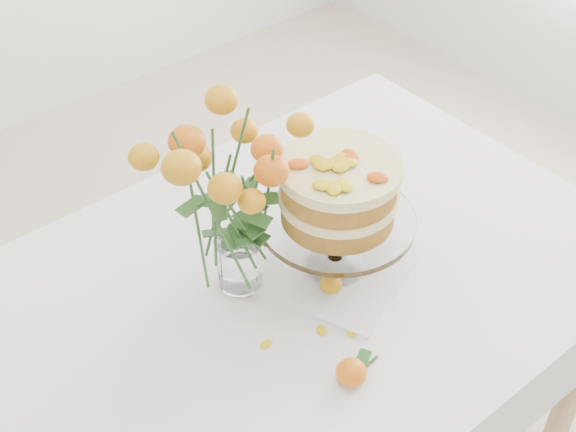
% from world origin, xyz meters
% --- Properties ---
extents(table, '(1.43, 0.93, 0.76)m').
position_xyz_m(table, '(0.00, 0.00, 0.67)').
color(table, tan).
rests_on(table, ground).
extents(napkin, '(0.35, 0.35, 0.01)m').
position_xyz_m(napkin, '(0.11, -0.03, 0.76)').
color(napkin, white).
rests_on(napkin, table).
extents(cake_stand, '(0.30, 0.30, 0.27)m').
position_xyz_m(cake_stand, '(0.11, -0.03, 0.95)').
color(cake_stand, white).
rests_on(cake_stand, napkin).
extents(rose_vase, '(0.30, 0.30, 0.44)m').
position_xyz_m(rose_vase, '(-0.06, 0.05, 1.01)').
color(rose_vase, white).
rests_on(rose_vase, table).
extents(loose_rose_near, '(0.08, 0.04, 0.04)m').
position_xyz_m(loose_rose_near, '(0.06, -0.07, 0.77)').
color(loose_rose_near, orange).
rests_on(loose_rose_near, table).
extents(loose_rose_far, '(0.10, 0.06, 0.05)m').
position_xyz_m(loose_rose_far, '(-0.06, -0.26, 0.78)').
color(loose_rose_far, '#C54E09').
rests_on(loose_rose_far, table).
extents(stray_petal_a, '(0.03, 0.02, 0.00)m').
position_xyz_m(stray_petal_a, '(-0.12, -0.10, 0.76)').
color(stray_petal_a, yellow).
rests_on(stray_petal_a, table).
extents(stray_petal_b, '(0.03, 0.02, 0.00)m').
position_xyz_m(stray_petal_b, '(-0.02, -0.14, 0.76)').
color(stray_petal_b, yellow).
rests_on(stray_petal_b, table).
extents(stray_petal_c, '(0.03, 0.02, 0.00)m').
position_xyz_m(stray_petal_c, '(0.02, -0.18, 0.76)').
color(stray_petal_c, yellow).
rests_on(stray_petal_c, table).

